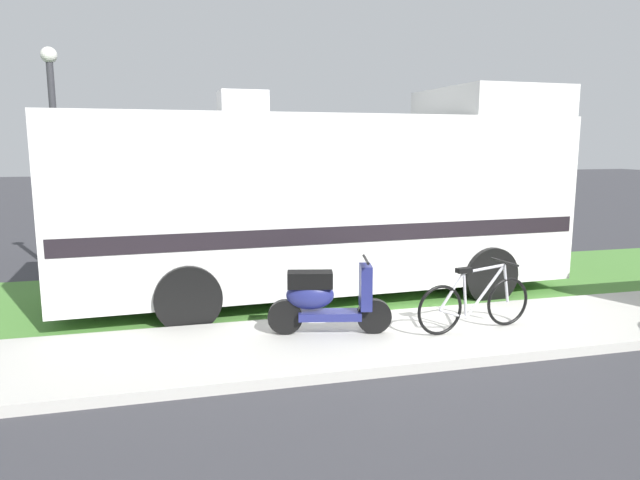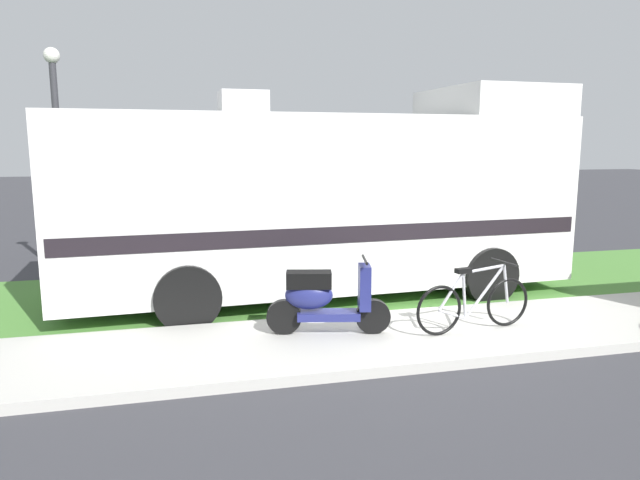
{
  "view_description": "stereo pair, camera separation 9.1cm",
  "coord_description": "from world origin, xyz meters",
  "px_view_note": "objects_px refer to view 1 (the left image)",
  "views": [
    {
      "loc": [
        -3.04,
        -7.69,
        2.49
      ],
      "look_at": [
        -0.98,
        0.3,
        1.1
      ],
      "focal_mm": 32.27,
      "sensor_mm": 36.0,
      "label": 1
    },
    {
      "loc": [
        -2.95,
        -7.72,
        2.49
      ],
      "look_at": [
        -0.98,
        0.3,
        1.1
      ],
      "focal_mm": 32.27,
      "sensor_mm": 36.0,
      "label": 2
    }
  ],
  "objects_px": {
    "motorhome_rv": "(325,198)",
    "bicycle": "(475,302)",
    "scooter": "(325,298)",
    "street_lamp_post": "(55,141)",
    "pickup_truck_far": "(336,194)",
    "pickup_truck_near": "(241,209)"
  },
  "relations": [
    {
      "from": "motorhome_rv",
      "to": "bicycle",
      "type": "bearing_deg",
      "value": -62.73
    },
    {
      "from": "motorhome_rv",
      "to": "scooter",
      "type": "height_order",
      "value": "motorhome_rv"
    },
    {
      "from": "motorhome_rv",
      "to": "street_lamp_post",
      "type": "height_order",
      "value": "street_lamp_post"
    },
    {
      "from": "scooter",
      "to": "pickup_truck_far",
      "type": "relative_size",
      "value": 0.29
    },
    {
      "from": "pickup_truck_near",
      "to": "street_lamp_post",
      "type": "height_order",
      "value": "street_lamp_post"
    },
    {
      "from": "scooter",
      "to": "pickup_truck_near",
      "type": "height_order",
      "value": "pickup_truck_near"
    },
    {
      "from": "scooter",
      "to": "pickup_truck_near",
      "type": "bearing_deg",
      "value": 91.76
    },
    {
      "from": "street_lamp_post",
      "to": "motorhome_rv",
      "type": "bearing_deg",
      "value": -28.55
    },
    {
      "from": "bicycle",
      "to": "pickup_truck_near",
      "type": "relative_size",
      "value": 0.32
    },
    {
      "from": "scooter",
      "to": "bicycle",
      "type": "height_order",
      "value": "scooter"
    },
    {
      "from": "scooter",
      "to": "pickup_truck_near",
      "type": "distance_m",
      "value": 7.05
    },
    {
      "from": "pickup_truck_near",
      "to": "pickup_truck_far",
      "type": "bearing_deg",
      "value": 41.51
    },
    {
      "from": "pickup_truck_far",
      "to": "street_lamp_post",
      "type": "xyz_separation_m",
      "value": [
        -6.77,
        -5.31,
        1.54
      ]
    },
    {
      "from": "motorhome_rv",
      "to": "scooter",
      "type": "distance_m",
      "value": 2.49
    },
    {
      "from": "pickup_truck_far",
      "to": "bicycle",
      "type": "bearing_deg",
      "value": -96.12
    },
    {
      "from": "motorhome_rv",
      "to": "pickup_truck_far",
      "type": "xyz_separation_m",
      "value": [
        2.4,
        7.69,
        -0.63
      ]
    },
    {
      "from": "pickup_truck_near",
      "to": "pickup_truck_far",
      "type": "xyz_separation_m",
      "value": [
        3.2,
        2.83,
        0.05
      ]
    },
    {
      "from": "bicycle",
      "to": "pickup_truck_far",
      "type": "xyz_separation_m",
      "value": [
        1.1,
        10.22,
        0.5
      ]
    },
    {
      "from": "bicycle",
      "to": "street_lamp_post",
      "type": "bearing_deg",
      "value": 139.14
    },
    {
      "from": "bicycle",
      "to": "pickup_truck_near",
      "type": "xyz_separation_m",
      "value": [
        -2.11,
        7.39,
        0.45
      ]
    },
    {
      "from": "scooter",
      "to": "street_lamp_post",
      "type": "distance_m",
      "value": 6.25
    },
    {
      "from": "motorhome_rv",
      "to": "scooter",
      "type": "relative_size",
      "value": 5.19
    }
  ]
}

